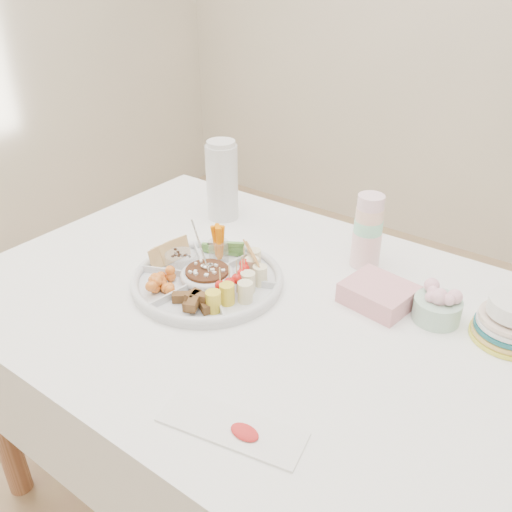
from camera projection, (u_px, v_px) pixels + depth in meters
The scene contains 15 objects.
floor at pixel (267, 503), 1.69m from camera, with size 4.00×4.00×0.00m, color tan.
dining_table at pixel (268, 416), 1.50m from camera, with size 1.52×1.02×0.76m, color white.
party_tray at pixel (208, 277), 1.38m from camera, with size 0.38×0.38×0.04m, color silver.
bean_dip at pixel (207, 275), 1.38m from camera, with size 0.11×0.11×0.04m, color #34160B.
tortillas at pixel (256, 263), 1.40m from camera, with size 0.10×0.10×0.06m, color #B88246, non-canonical shape.
carrot_cucumber at pixel (222, 240), 1.47m from camera, with size 0.11×0.11×0.10m, color orange, non-canonical shape.
pita_raisins at pixel (175, 253), 1.45m from camera, with size 0.11×0.11×0.06m, color #D99D50, non-canonical shape.
cherries at pixel (156, 281), 1.34m from camera, with size 0.11×0.11×0.05m, color orange, non-canonical shape.
granola_chunks at pixel (190, 301), 1.26m from camera, with size 0.10×0.10×0.04m, color brown, non-canonical shape.
banana_tomato at pixel (244, 284), 1.28m from camera, with size 0.12×0.12×0.10m, color #E8DD85, non-canonical shape.
cup_stack at pixel (368, 229), 1.43m from camera, with size 0.08×0.08×0.22m, color beige.
thermos at pixel (222, 180), 1.68m from camera, with size 0.10×0.10×0.26m, color silver.
flower_bowl at pixel (438, 305), 1.24m from camera, with size 0.11×0.11×0.08m, color silver.
napkin_stack at pixel (378, 294), 1.31m from camera, with size 0.16×0.14×0.05m, color pink.
placemat at pixel (232, 427), 0.98m from camera, with size 0.27×0.09×0.01m, color white.
Camera 1 is at (0.62, -0.89, 1.51)m, focal length 38.00 mm.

